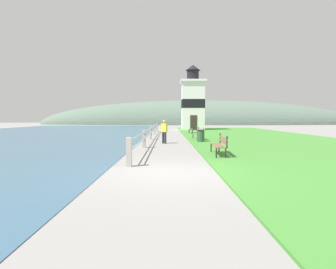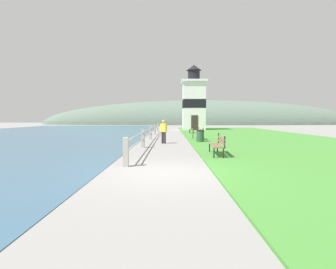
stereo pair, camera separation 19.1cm
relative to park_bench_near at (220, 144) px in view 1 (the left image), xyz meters
name	(u,v)px [view 1 (the left image)]	position (x,y,z in m)	size (l,w,h in m)	color
ground_plane	(169,173)	(-2.25, -3.50, -0.54)	(160.00, 160.00, 0.00)	gray
grass_verge	(258,137)	(5.20, 10.38, -0.51)	(12.00, 41.64, 0.06)	#428433
water_strip	(1,138)	(-16.20, 10.38, -0.53)	(24.00, 66.63, 0.01)	#385B75
seawall_railing	(151,132)	(-3.60, 8.80, 0.05)	(0.18, 22.78, 1.01)	#A8A399
park_bench_near	(220,144)	(0.00, 0.00, 0.00)	(0.58, 1.99, 0.94)	brown
park_bench_midway	(199,133)	(0.03, 8.13, 0.00)	(0.61, 1.94, 0.94)	brown
park_bench_far	(192,128)	(0.26, 16.48, 0.00)	(0.66, 1.73, 0.94)	brown
lighthouse	(193,102)	(1.09, 24.38, 3.24)	(3.39, 3.39, 8.77)	white
person_strolling	(164,131)	(-2.52, 5.54, 0.29)	(0.42, 0.35, 1.53)	#28282D
trash_bin	(201,136)	(-0.07, 6.18, -0.12)	(0.54, 0.54, 0.84)	#2D5138
distant_hillside	(200,124)	(5.75, 54.26, -0.54)	(80.00, 16.00, 12.00)	#566B5B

